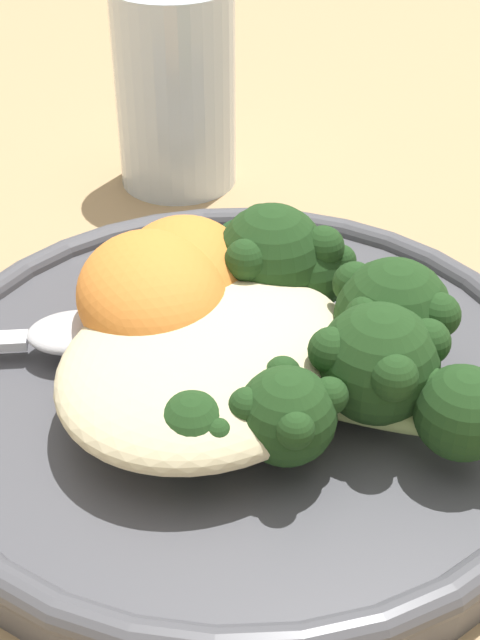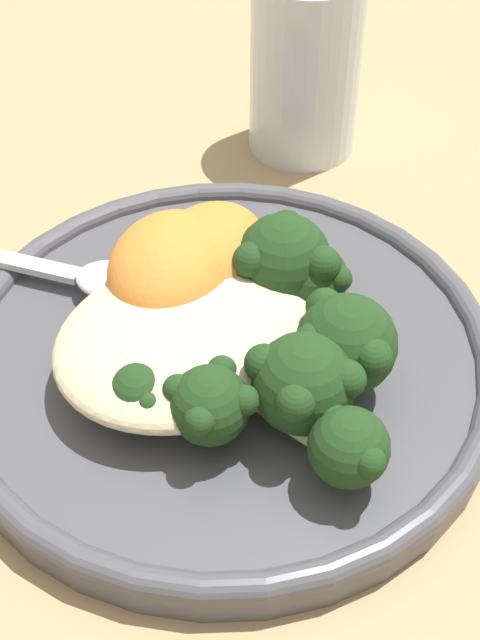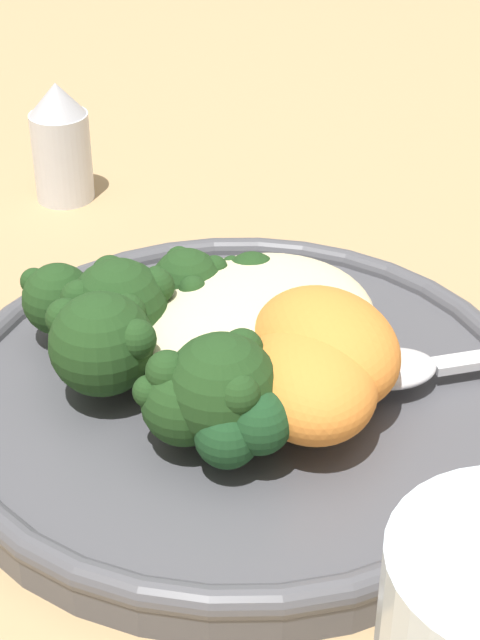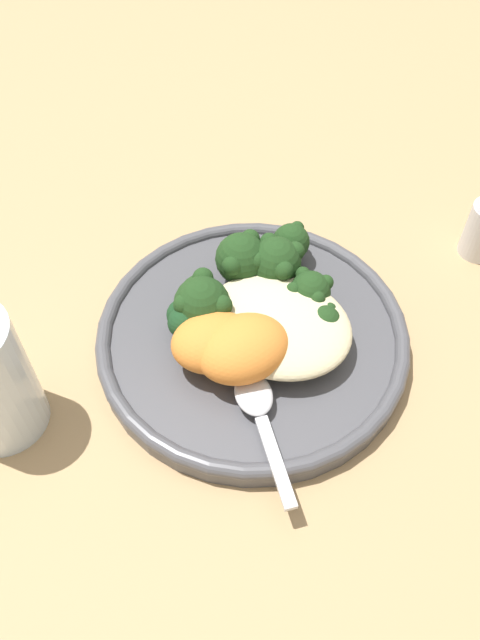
# 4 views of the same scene
# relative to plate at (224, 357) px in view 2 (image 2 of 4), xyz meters

# --- Properties ---
(ground_plane) EXTENTS (4.00, 4.00, 0.00)m
(ground_plane) POSITION_rel_plate_xyz_m (-0.02, 0.01, -0.01)
(ground_plane) COLOR tan
(plate) EXTENTS (0.25, 0.25, 0.02)m
(plate) POSITION_rel_plate_xyz_m (0.00, 0.00, 0.00)
(plate) COLOR #4C4C51
(plate) RESTS_ON ground_plane
(quinoa_mound) EXTENTS (0.12, 0.10, 0.03)m
(quinoa_mound) POSITION_rel_plate_xyz_m (-0.02, -0.00, 0.02)
(quinoa_mound) COLOR beige
(quinoa_mound) RESTS_ON plate
(broccoli_stalk_0) EXTENTS (0.07, 0.07, 0.03)m
(broccoli_stalk_0) POSITION_rel_plate_xyz_m (-0.04, -0.01, 0.02)
(broccoli_stalk_0) COLOR #ADC675
(broccoli_stalk_0) RESTS_ON plate
(broccoli_stalk_1) EXTENTS (0.04, 0.10, 0.03)m
(broccoli_stalk_1) POSITION_rel_plate_xyz_m (-0.03, -0.02, 0.02)
(broccoli_stalk_1) COLOR #ADC675
(broccoli_stalk_1) RESTS_ON plate
(broccoli_stalk_2) EXTENTS (0.05, 0.12, 0.03)m
(broccoli_stalk_2) POSITION_rel_plate_xyz_m (0.00, -0.07, 0.02)
(broccoli_stalk_2) COLOR #ADC675
(broccoli_stalk_2) RESTS_ON plate
(broccoli_stalk_3) EXTENTS (0.06, 0.10, 0.04)m
(broccoli_stalk_3) POSITION_rel_plate_xyz_m (0.00, -0.04, 0.03)
(broccoli_stalk_3) COLOR #ADC675
(broccoli_stalk_3) RESTS_ON plate
(broccoli_stalk_4) EXTENTS (0.09, 0.11, 0.04)m
(broccoli_stalk_4) POSITION_rel_plate_xyz_m (0.02, -0.03, 0.03)
(broccoli_stalk_4) COLOR #ADC675
(broccoli_stalk_4) RESTS_ON plate
(broccoli_stalk_5) EXTENTS (0.12, 0.05, 0.03)m
(broccoli_stalk_5) POSITION_rel_plate_xyz_m (0.03, 0.00, 0.02)
(broccoli_stalk_5) COLOR #ADC675
(broccoli_stalk_5) RESTS_ON plate
(broccoli_stalk_6) EXTENTS (0.09, 0.05, 0.04)m
(broccoli_stalk_6) POSITION_rel_plate_xyz_m (0.03, 0.01, 0.03)
(broccoli_stalk_6) COLOR #ADC675
(broccoli_stalk_6) RESTS_ON plate
(sweet_potato_chunk_0) EXTENTS (0.09, 0.09, 0.04)m
(sweet_potato_chunk_0) POSITION_rel_plate_xyz_m (-0.01, 0.03, 0.03)
(sweet_potato_chunk_0) COLOR orange
(sweet_potato_chunk_0) RESTS_ON plate
(sweet_potato_chunk_1) EXTENTS (0.08, 0.08, 0.04)m
(sweet_potato_chunk_1) POSITION_rel_plate_xyz_m (0.01, 0.04, 0.03)
(sweet_potato_chunk_1) COLOR orange
(sweet_potato_chunk_1) RESTS_ON plate
(kale_tuft) EXTENTS (0.04, 0.04, 0.03)m
(kale_tuft) POSITION_rel_plate_xyz_m (0.04, 0.02, 0.02)
(kale_tuft) COLOR #193D1E
(kale_tuft) RESTS_ON plate
(spoon) EXTENTS (0.08, 0.09, 0.01)m
(spoon) POSITION_rel_plate_xyz_m (-0.03, 0.06, 0.01)
(spoon) COLOR silver
(spoon) RESTS_ON plate
(water_glass) EXTENTS (0.06, 0.06, 0.11)m
(water_glass) POSITION_rel_plate_xyz_m (0.13, 0.14, 0.04)
(water_glass) COLOR silver
(water_glass) RESTS_ON ground_plane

